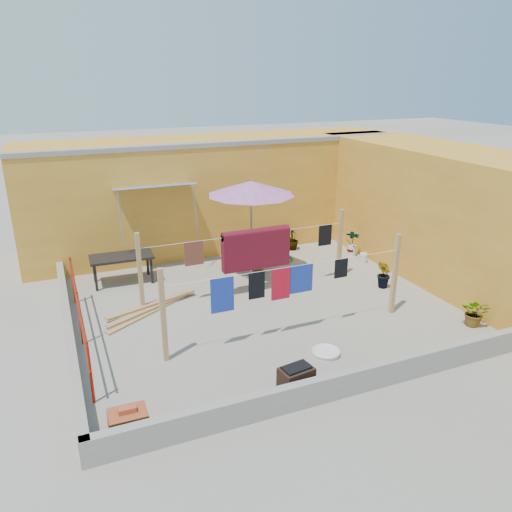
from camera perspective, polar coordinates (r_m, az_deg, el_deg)
name	(u,v)px	position (r m, az deg, el deg)	size (l,w,h in m)	color
ground	(261,306)	(11.31, 0.60, -5.73)	(80.00, 80.00, 0.00)	#9E998E
wall_back	(215,192)	(15.12, -4.75, 7.34)	(11.00, 3.27, 3.21)	gold
wall_right	(450,214)	(13.56, 21.30, 4.51)	(2.40, 9.00, 3.20)	gold
parapet_front	(349,383)	(8.46, 10.57, -14.03)	(8.30, 0.16, 0.44)	gray
parapet_left	(69,331)	(10.45, -20.61, -8.05)	(0.16, 7.30, 0.44)	gray
red_railing	(79,310)	(10.06, -19.58, -5.85)	(0.05, 4.20, 1.10)	#9F230F
clothesline_rig	(258,254)	(11.40, 0.26, 0.18)	(5.09, 2.35, 1.80)	tan
patio_umbrella	(251,189)	(12.20, -0.57, 7.70)	(2.68, 2.68, 2.57)	gray
outdoor_table	(122,258)	(12.75, -15.12, -0.26)	(1.54, 0.81, 0.71)	black
brick_stack	(129,423)	(7.76, -14.36, -18.05)	(0.56, 0.41, 0.48)	#984723
lumber_pile	(150,309)	(11.27, -12.04, -5.89)	(2.20, 1.36, 0.14)	tan
brazier	(296,380)	(8.39, 4.61, -13.91)	(0.59, 0.44, 0.49)	black
white_basin	(326,352)	(9.54, 8.00, -10.83)	(0.54, 0.54, 0.09)	silver
water_jug_a	(352,251)	(14.55, 10.89, 0.60)	(0.24, 0.24, 0.37)	silver
water_jug_b	(363,258)	(14.11, 12.17, -0.22)	(0.20, 0.20, 0.32)	silver
green_hose	(284,259)	(14.05, 3.22, -0.32)	(0.52, 0.52, 0.08)	#186F21
plant_back_a	(258,257)	(13.16, 0.21, -0.09)	(0.69, 0.60, 0.77)	#245F1B
plant_back_b	(292,239)	(14.82, 4.15, 1.99)	(0.38, 0.38, 0.67)	#245F1B
plant_right_a	(352,243)	(14.47, 10.96, 1.46)	(0.41, 0.28, 0.79)	#245F1B
plant_right_b	(384,274)	(12.48, 14.45, -2.06)	(0.39, 0.32, 0.71)	#245F1B
plant_right_c	(475,312)	(11.28, 23.77, -5.93)	(0.54, 0.47, 0.60)	#245F1B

